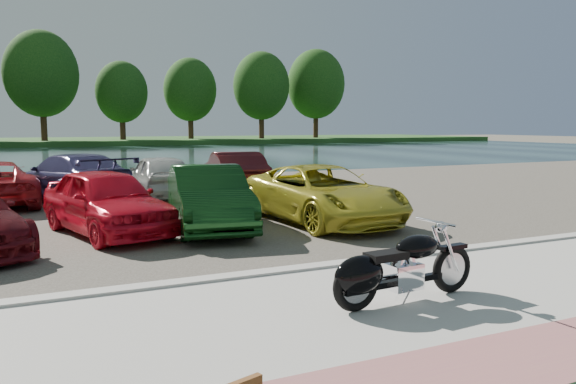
% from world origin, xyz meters
% --- Properties ---
extents(ground, '(200.00, 200.00, 0.00)m').
position_xyz_m(ground, '(0.00, 0.00, 0.00)').
color(ground, '#595447').
rests_on(ground, ground).
extents(promenade, '(60.00, 6.00, 0.10)m').
position_xyz_m(promenade, '(0.00, -1.00, 0.05)').
color(promenade, '#B5B4AB').
rests_on(promenade, ground).
extents(kerb, '(60.00, 0.30, 0.14)m').
position_xyz_m(kerb, '(0.00, 2.00, 0.07)').
color(kerb, '#B5B4AB').
rests_on(kerb, ground).
extents(parking_lot, '(60.00, 18.00, 0.04)m').
position_xyz_m(parking_lot, '(0.00, 11.00, 0.02)').
color(parking_lot, '#413D35').
rests_on(parking_lot, ground).
extents(river, '(120.00, 40.00, 0.00)m').
position_xyz_m(river, '(0.00, 40.00, 0.00)').
color(river, '#1B312F').
rests_on(river, ground).
extents(far_bank, '(120.00, 24.00, 0.60)m').
position_xyz_m(far_bank, '(0.00, 72.00, 0.30)').
color(far_bank, '#224C1B').
rests_on(far_bank, ground).
extents(far_trees, '(70.25, 10.68, 12.52)m').
position_xyz_m(far_trees, '(4.36, 65.79, 7.49)').
color(far_trees, '#382014').
rests_on(far_trees, far_bank).
extents(motorcycle, '(2.33, 0.75, 1.05)m').
position_xyz_m(motorcycle, '(-0.63, -0.12, 0.56)').
color(motorcycle, black).
rests_on(motorcycle, promenade).
extents(car_4, '(2.78, 4.58, 1.46)m').
position_xyz_m(car_4, '(-3.36, 6.74, 0.77)').
color(car_4, red).
rests_on(car_4, parking_lot).
extents(car_5, '(2.21, 4.62, 1.46)m').
position_xyz_m(car_5, '(-1.16, 6.36, 0.77)').
color(car_5, '#0E3612').
rests_on(car_5, parking_lot).
extents(car_6, '(2.62, 5.19, 1.41)m').
position_xyz_m(car_6, '(1.65, 6.06, 0.74)').
color(car_6, gold).
rests_on(car_6, parking_lot).
extents(car_11, '(3.76, 5.62, 1.51)m').
position_xyz_m(car_11, '(-3.65, 12.77, 0.80)').
color(car_11, navy).
rests_on(car_11, parking_lot).
extents(car_12, '(1.75, 4.29, 1.46)m').
position_xyz_m(car_12, '(-1.00, 12.36, 0.77)').
color(car_12, '#B8B9B3').
rests_on(car_12, parking_lot).
extents(car_13, '(2.12, 4.63, 1.47)m').
position_xyz_m(car_13, '(1.65, 12.55, 0.77)').
color(car_13, '#411114').
rests_on(car_13, parking_lot).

